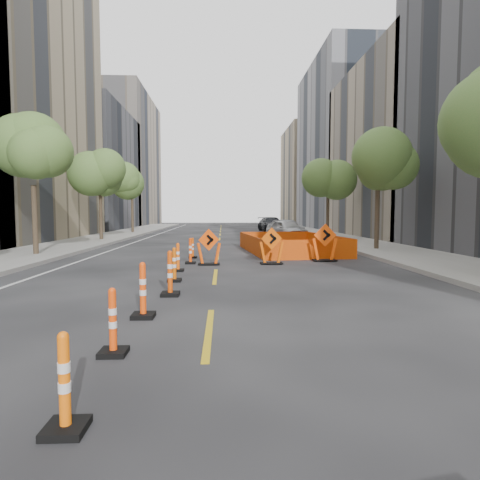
{
  "coord_description": "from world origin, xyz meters",
  "views": [
    {
      "loc": [
        0.25,
        -8.85,
        2.08
      ],
      "look_at": [
        0.85,
        5.09,
        1.1
      ],
      "focal_mm": 30.0,
      "sensor_mm": 36.0,
      "label": 1
    }
  ],
  "objects_px": {
    "channelizer_4": "(174,264)",
    "parked_car_near": "(287,229)",
    "channelizer_0": "(64,382)",
    "channelizer_3": "(170,273)",
    "channelizer_2": "(143,290)",
    "chevron_sign_center": "(272,246)",
    "channelizer_6": "(190,251)",
    "parked_car_far": "(271,224)",
    "channelizer_7": "(193,248)",
    "channelizer_1": "(113,321)",
    "chevron_sign_left": "(209,247)",
    "chevron_sign_right": "(325,243)",
    "channelizer_5": "(178,257)",
    "parked_car_mid": "(286,227)"
  },
  "relations": [
    {
      "from": "channelizer_6",
      "to": "chevron_sign_center",
      "type": "xyz_separation_m",
      "value": [
        3.23,
        -0.29,
        0.21
      ]
    },
    {
      "from": "channelizer_0",
      "to": "channelizer_3",
      "type": "xyz_separation_m",
      "value": [
        0.18,
        6.17,
        0.08
      ]
    },
    {
      "from": "channelizer_1",
      "to": "channelizer_3",
      "type": "bearing_deg",
      "value": 85.97
    },
    {
      "from": "chevron_sign_left",
      "to": "channelizer_2",
      "type": "bearing_deg",
      "value": -121.14
    },
    {
      "from": "channelizer_3",
      "to": "channelizer_4",
      "type": "height_order",
      "value": "channelizer_3"
    },
    {
      "from": "channelizer_1",
      "to": "chevron_sign_center",
      "type": "relative_size",
      "value": 0.67
    },
    {
      "from": "chevron_sign_center",
      "to": "channelizer_3",
      "type": "bearing_deg",
      "value": -135.04
    },
    {
      "from": "channelizer_0",
      "to": "parked_car_near",
      "type": "relative_size",
      "value": 0.22
    },
    {
      "from": "channelizer_0",
      "to": "chevron_sign_right",
      "type": "bearing_deg",
      "value": 65.86
    },
    {
      "from": "channelizer_4",
      "to": "chevron_sign_right",
      "type": "bearing_deg",
      "value": 39.09
    },
    {
      "from": "channelizer_6",
      "to": "parked_car_mid",
      "type": "xyz_separation_m",
      "value": [
        7.08,
        20.1,
        0.16
      ]
    },
    {
      "from": "channelizer_4",
      "to": "channelizer_6",
      "type": "bearing_deg",
      "value": 87.93
    },
    {
      "from": "channelizer_4",
      "to": "channelizer_6",
      "type": "relative_size",
      "value": 0.99
    },
    {
      "from": "channelizer_7",
      "to": "channelizer_2",
      "type": "bearing_deg",
      "value": -91.15
    },
    {
      "from": "channelizer_5",
      "to": "parked_car_mid",
      "type": "height_order",
      "value": "parked_car_mid"
    },
    {
      "from": "chevron_sign_center",
      "to": "chevron_sign_right",
      "type": "xyz_separation_m",
      "value": [
        2.36,
        0.84,
        0.06
      ]
    },
    {
      "from": "channelizer_1",
      "to": "chevron_sign_center",
      "type": "xyz_separation_m",
      "value": [
        3.53,
        9.99,
        0.24
      ]
    },
    {
      "from": "channelizer_3",
      "to": "chevron_sign_right",
      "type": "bearing_deg",
      "value": 50.21
    },
    {
      "from": "channelizer_6",
      "to": "chevron_sign_center",
      "type": "height_order",
      "value": "chevron_sign_center"
    },
    {
      "from": "channelizer_3",
      "to": "channelizer_5",
      "type": "xyz_separation_m",
      "value": [
        -0.26,
        4.11,
        -0.07
      ]
    },
    {
      "from": "channelizer_5",
      "to": "parked_car_far",
      "type": "bearing_deg",
      "value": 76.73
    },
    {
      "from": "chevron_sign_left",
      "to": "parked_car_mid",
      "type": "relative_size",
      "value": 0.34
    },
    {
      "from": "parked_car_far",
      "to": "channelizer_7",
      "type": "bearing_deg",
      "value": -112.67
    },
    {
      "from": "chevron_sign_center",
      "to": "channelizer_5",
      "type": "bearing_deg",
      "value": -169.45
    },
    {
      "from": "channelizer_3",
      "to": "parked_car_mid",
      "type": "bearing_deg",
      "value": 74.91
    },
    {
      "from": "channelizer_7",
      "to": "chevron_sign_right",
      "type": "relative_size",
      "value": 0.58
    },
    {
      "from": "channelizer_2",
      "to": "channelizer_5",
      "type": "bearing_deg",
      "value": 90.01
    },
    {
      "from": "channelizer_1",
      "to": "chevron_sign_right",
      "type": "height_order",
      "value": "chevron_sign_right"
    },
    {
      "from": "channelizer_4",
      "to": "parked_car_near",
      "type": "bearing_deg",
      "value": 71.2
    },
    {
      "from": "channelizer_6",
      "to": "parked_car_near",
      "type": "distance_m",
      "value": 15.86
    },
    {
      "from": "channelizer_1",
      "to": "channelizer_4",
      "type": "relative_size",
      "value": 0.96
    },
    {
      "from": "channelizer_2",
      "to": "channelizer_6",
      "type": "height_order",
      "value": "channelizer_2"
    },
    {
      "from": "channelizer_0",
      "to": "channelizer_4",
      "type": "height_order",
      "value": "channelizer_4"
    },
    {
      "from": "channelizer_4",
      "to": "channelizer_0",
      "type": "bearing_deg",
      "value": -90.28
    },
    {
      "from": "chevron_sign_right",
      "to": "channelizer_0",
      "type": "bearing_deg",
      "value": -115.79
    },
    {
      "from": "channelizer_3",
      "to": "channelizer_1",
      "type": "bearing_deg",
      "value": -94.03
    },
    {
      "from": "channelizer_5",
      "to": "chevron_sign_left",
      "type": "xyz_separation_m",
      "value": [
        1.02,
        1.65,
        0.21
      ]
    },
    {
      "from": "channelizer_1",
      "to": "channelizer_2",
      "type": "bearing_deg",
      "value": 89.21
    },
    {
      "from": "channelizer_0",
      "to": "channelizer_3",
      "type": "height_order",
      "value": "channelizer_3"
    },
    {
      "from": "channelizer_6",
      "to": "channelizer_7",
      "type": "height_order",
      "value": "channelizer_6"
    },
    {
      "from": "channelizer_2",
      "to": "channelizer_4",
      "type": "relative_size",
      "value": 1.07
    },
    {
      "from": "channelizer_2",
      "to": "parked_car_near",
      "type": "distance_m",
      "value": 23.73
    },
    {
      "from": "channelizer_3",
      "to": "channelizer_2",
      "type": "bearing_deg",
      "value": -97.23
    },
    {
      "from": "channelizer_0",
      "to": "chevron_sign_right",
      "type": "xyz_separation_m",
      "value": [
        5.78,
        12.89,
        0.31
      ]
    },
    {
      "from": "channelizer_5",
      "to": "chevron_sign_center",
      "type": "distance_m",
      "value": 3.93
    },
    {
      "from": "chevron_sign_center",
      "to": "parked_car_near",
      "type": "bearing_deg",
      "value": 62.46
    },
    {
      "from": "channelizer_4",
      "to": "chevron_sign_center",
      "type": "distance_m",
      "value": 5.11
    },
    {
      "from": "channelizer_0",
      "to": "chevron_sign_left",
      "type": "bearing_deg",
      "value": 85.48
    },
    {
      "from": "parked_car_far",
      "to": "parked_car_near",
      "type": "bearing_deg",
      "value": -99.25
    },
    {
      "from": "channelizer_3",
      "to": "chevron_sign_right",
      "type": "relative_size",
      "value": 0.71
    }
  ]
}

